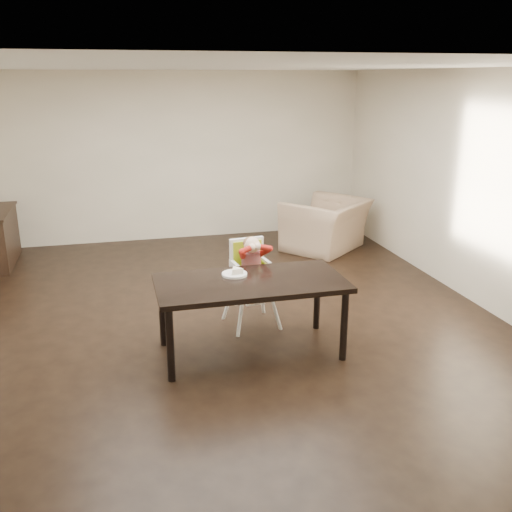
# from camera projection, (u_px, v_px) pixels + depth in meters

# --- Properties ---
(ground) EXTENTS (7.00, 7.00, 0.00)m
(ground) POSITION_uv_depth(u_px,v_px,m) (225.00, 317.00, 6.44)
(ground) COLOR black
(ground) RESTS_ON ground
(room_walls) EXTENTS (6.02, 7.02, 2.71)m
(room_walls) POSITION_uv_depth(u_px,v_px,m) (222.00, 152.00, 5.88)
(room_walls) COLOR beige
(room_walls) RESTS_ON ground
(dining_table) EXTENTS (1.80, 0.90, 0.75)m
(dining_table) POSITION_uv_depth(u_px,v_px,m) (251.00, 288.00, 5.44)
(dining_table) COLOR black
(dining_table) RESTS_ON ground
(high_chair) EXTENTS (0.46, 0.46, 1.00)m
(high_chair) POSITION_uv_depth(u_px,v_px,m) (251.00, 263.00, 6.08)
(high_chair) COLOR white
(high_chair) RESTS_ON ground
(plate) EXTENTS (0.31, 0.31, 0.07)m
(plate) POSITION_uv_depth(u_px,v_px,m) (235.00, 273.00, 5.55)
(plate) COLOR white
(plate) RESTS_ON dining_table
(armchair) EXTENTS (1.42, 1.37, 1.05)m
(armchair) POSITION_uv_depth(u_px,v_px,m) (326.00, 217.00, 8.84)
(armchair) COLOR tan
(armchair) RESTS_ON ground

